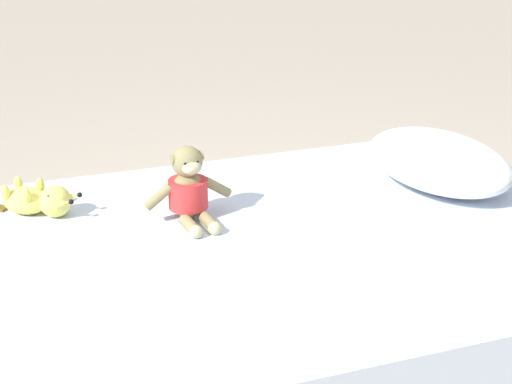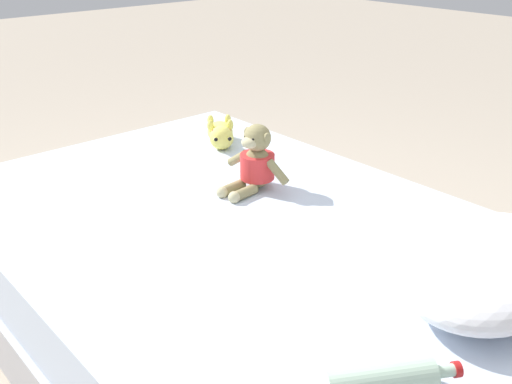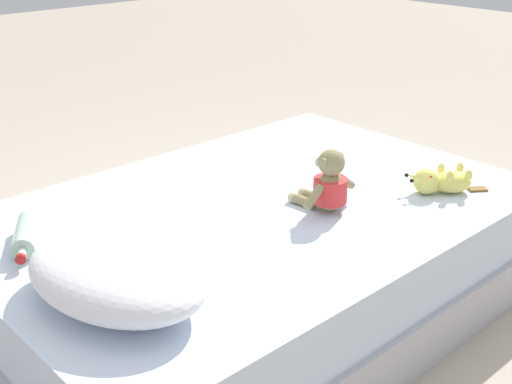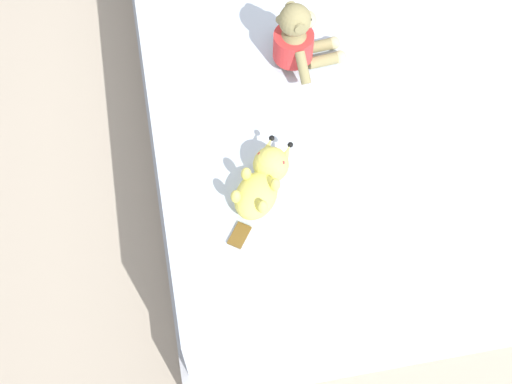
# 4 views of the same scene
# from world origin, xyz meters

# --- Properties ---
(ground_plane) EXTENTS (16.00, 16.00, 0.00)m
(ground_plane) POSITION_xyz_m (0.00, 0.00, 0.00)
(ground_plane) COLOR #B7A893
(bed) EXTENTS (1.39, 2.07, 0.44)m
(bed) POSITION_xyz_m (0.00, 0.00, 0.22)
(bed) COLOR #B2B2B7
(bed) RESTS_ON ground_plane
(pillow) EXTENTS (0.64, 0.48, 0.16)m
(pillow) POSITION_xyz_m (-0.21, 0.72, 0.52)
(pillow) COLOR white
(pillow) RESTS_ON bed
(plush_monkey) EXTENTS (0.23, 0.29, 0.24)m
(plush_monkey) POSITION_xyz_m (-0.21, -0.16, 0.53)
(plush_monkey) COLOR #8E8456
(plush_monkey) RESTS_ON bed
(plush_yellow_creature) EXTENTS (0.23, 0.30, 0.10)m
(plush_yellow_creature) POSITION_xyz_m (-0.40, -0.60, 0.49)
(plush_yellow_creature) COLOR #EAE066
(plush_yellow_creature) RESTS_ON bed
(glass_bottle) EXTENTS (0.27, 0.19, 0.07)m
(glass_bottle) POSITION_xyz_m (0.27, 0.77, 0.47)
(glass_bottle) COLOR #B2D1B7
(glass_bottle) RESTS_ON bed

